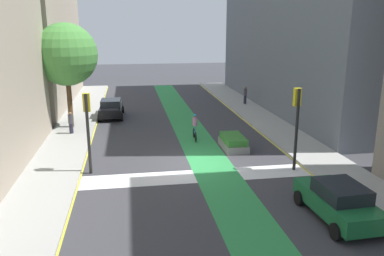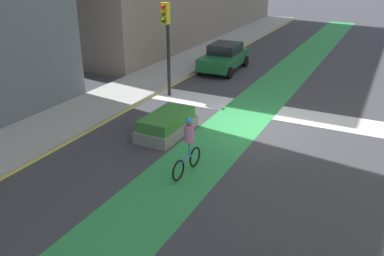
{
  "view_description": "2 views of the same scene",
  "coord_description": "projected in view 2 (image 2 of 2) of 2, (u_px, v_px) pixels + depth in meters",
  "views": [
    {
      "loc": [
        -3.31,
        -20.68,
        7.59
      ],
      "look_at": [
        0.49,
        2.63,
        1.37
      ],
      "focal_mm": 36.49,
      "sensor_mm": 36.0,
      "label": 1
    },
    {
      "loc": [
        -4.31,
        14.79,
        6.49
      ],
      "look_at": [
        1.47,
        3.32,
        0.99
      ],
      "focal_mm": 38.3,
      "sensor_mm": 36.0,
      "label": 2
    }
  ],
  "objects": [
    {
      "name": "curb_stripe_right",
      "position": [
        137.0,
        105.0,
        18.96
      ],
      "size": [
        0.16,
        60.0,
        0.01
      ],
      "primitive_type": "cube",
      "color": "yellow",
      "rests_on": "ground_plane"
    },
    {
      "name": "sidewalk_right",
      "position": [
        111.0,
        99.0,
        19.55
      ],
      "size": [
        3.0,
        60.0,
        0.15
      ],
      "primitive_type": "cube",
      "color": "#9E9E99",
      "rests_on": "ground_plane"
    },
    {
      "name": "crosswalk_band",
      "position": [
        275.0,
        112.0,
        18.12
      ],
      "size": [
        12.0,
        1.8,
        0.01
      ],
      "primitive_type": "cube",
      "color": "silver",
      "rests_on": "ground_plane"
    },
    {
      "name": "traffic_signal_near_right",
      "position": [
        167.0,
        32.0,
        18.96
      ],
      "size": [
        0.35,
        0.52,
        4.44
      ],
      "color": "black",
      "rests_on": "ground_plane"
    },
    {
      "name": "car_green_right_near",
      "position": [
        224.0,
        57.0,
        24.28
      ],
      "size": [
        2.15,
        4.26,
        1.57
      ],
      "color": "#196033",
      "rests_on": "ground_plane"
    },
    {
      "name": "bike_lane_paint",
      "position": [
        236.0,
        123.0,
        16.93
      ],
      "size": [
        2.4,
        60.0,
        0.01
      ],
      "primitive_type": "cube",
      "color": "#2D8C47",
      "rests_on": "ground_plane"
    },
    {
      "name": "cyclist_in_lane",
      "position": [
        188.0,
        144.0,
        12.81
      ],
      "size": [
        0.32,
        1.73,
        1.86
      ],
      "color": "black",
      "rests_on": "ground_plane"
    },
    {
      "name": "ground_plane",
      "position": [
        261.0,
        128.0,
        16.48
      ],
      "size": [
        120.0,
        120.0,
        0.0
      ],
      "primitive_type": "plane",
      "color": "#38383D"
    },
    {
      "name": "median_planter",
      "position": [
        167.0,
        125.0,
        15.75
      ],
      "size": [
        1.38,
        2.69,
        0.85
      ],
      "color": "slate",
      "rests_on": "ground_plane"
    }
  ]
}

